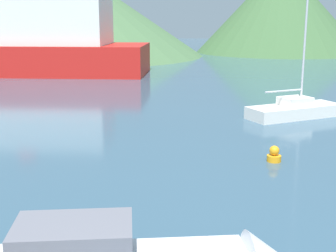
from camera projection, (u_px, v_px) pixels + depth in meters
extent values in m
cube|color=slate|center=(74.00, 243.00, 9.50)|extent=(2.58, 1.81, 0.85)
cube|color=white|center=(294.00, 111.00, 26.89)|extent=(5.86, 4.38, 0.70)
cube|color=white|center=(295.00, 101.00, 26.75)|extent=(2.12, 1.97, 0.49)
cylinder|color=#BCBCC1|center=(306.00, 20.00, 25.89)|extent=(0.12, 0.12, 9.54)
cylinder|color=#BCBCC1|center=(284.00, 91.00, 26.25)|extent=(2.27, 1.31, 0.10)
cube|color=red|center=(21.00, 59.00, 47.45)|extent=(25.41, 8.28, 2.93)
cube|color=silver|center=(19.00, 22.00, 46.61)|extent=(17.79, 7.02, 4.41)
cylinder|color=orange|center=(274.00, 158.00, 18.73)|extent=(0.57, 0.57, 0.26)
sphere|color=orange|center=(274.00, 151.00, 18.66)|extent=(0.40, 0.40, 0.40)
cone|color=#476B42|center=(60.00, 8.00, 68.14)|extent=(41.58, 41.58, 13.81)
cone|color=#3D6038|center=(281.00, 7.00, 74.34)|extent=(26.50, 26.50, 14.15)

